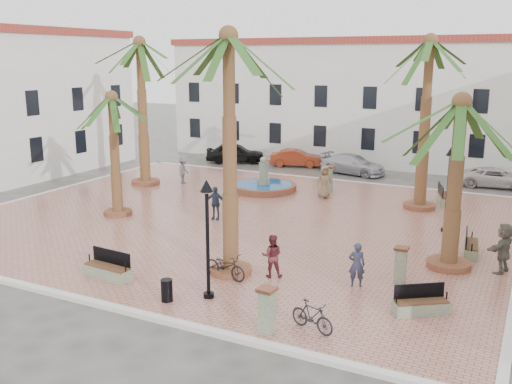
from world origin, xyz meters
TOP-DOWN VIEW (x-y plane):
  - ground at (0.00, 0.00)m, footprint 120.00×120.00m
  - plaza at (0.00, 0.00)m, footprint 26.00×22.00m
  - kerb_n at (0.00, 11.00)m, footprint 26.30×0.30m
  - kerb_s at (0.00, -11.00)m, footprint 26.30×0.30m
  - kerb_w at (-13.00, 0.00)m, footprint 0.30×22.30m
  - building_north at (-0.00, 19.99)m, footprint 30.40×7.40m
  - fountain at (-1.57, 6.10)m, footprint 4.00×4.00m
  - palm_nw at (-9.06, 4.28)m, footprint 5.76×5.76m
  - palm_sw at (-5.84, -2.22)m, footprint 4.69×4.69m
  - palm_s at (3.34, -6.72)m, footprint 5.06×5.06m
  - palm_e at (10.54, -2.44)m, footprint 5.42×5.42m
  - palm_ne at (7.76, 6.01)m, footprint 5.43×5.43m
  - bench_s at (-0.43, -9.20)m, footprint 1.97×0.74m
  - bench_se at (10.40, -7.08)m, footprint 1.75×1.45m
  - bench_e at (11.11, -0.45)m, footprint 0.75×1.87m
  - bench_ne at (8.76, 7.78)m, footprint 1.16×2.08m
  - lamppost_s at (3.77, -9.02)m, footprint 0.44×0.44m
  - lamppost_e at (9.66, 2.33)m, footprint 0.43×0.43m
  - bollard_se at (6.60, -10.40)m, footprint 0.53×0.53m
  - bollard_n at (2.04, 7.59)m, footprint 0.58×0.58m
  - bollard_e at (9.22, -4.80)m, footprint 0.50×0.50m
  - litter_bin at (2.69, -9.90)m, footprint 0.39×0.39m
  - cyclist_a at (7.91, -5.84)m, footprint 0.68×0.56m
  - bicycle_a at (3.42, -7.29)m, footprint 1.90×0.93m
  - cyclist_b at (4.87, -6.36)m, footprint 0.96×0.88m
  - bicycle_b at (7.76, -9.71)m, footprint 1.59×0.87m
  - pedestrian_fountain_a at (2.41, 5.89)m, footprint 1.10×1.03m
  - pedestrian_fountain_b at (-0.93, -0.69)m, footprint 1.03×0.58m
  - pedestrian_north at (-6.99, 5.56)m, footprint 0.82×1.20m
  - pedestrian_east at (12.40, -2.09)m, footprint 1.11×1.87m
  - car_black at (-8.05, 14.30)m, footprint 4.84×3.49m
  - car_red at (-3.16, 14.96)m, footprint 4.11×2.42m
  - car_silver at (1.53, 14.13)m, footprint 5.00×2.84m
  - car_white at (10.95, 14.17)m, footprint 4.60×2.56m

SIDE VIEW (x-z plane):
  - ground at x=0.00m, z-range 0.00..0.00m
  - plaza at x=0.00m, z-range 0.00..0.15m
  - kerb_n at x=0.00m, z-range 0.00..0.16m
  - kerb_s at x=0.00m, z-range 0.00..0.16m
  - kerb_w at x=-13.00m, z-range 0.00..0.16m
  - bench_se at x=10.40m, z-range -0.05..0.88m
  - bench_e at x=11.11m, z-range -0.06..0.90m
  - fountain at x=-1.57m, z-range -0.60..1.47m
  - bench_s at x=-0.43m, z-range -0.07..0.95m
  - bench_ne at x=8.76m, z-range -0.08..0.97m
  - litter_bin at x=2.69m, z-range 0.15..0.91m
  - car_white at x=10.95m, z-range 0.00..1.22m
  - bicycle_b at x=7.76m, z-range 0.15..1.07m
  - bicycle_a at x=3.42m, z-range 0.15..1.11m
  - car_red at x=-3.16m, z-range 0.00..1.28m
  - car_silver at x=1.53m, z-range 0.00..1.37m
  - car_black at x=-8.05m, z-range 0.00..1.53m
  - bollard_e at x=9.22m, z-range 0.17..1.50m
  - bollard_se at x=6.60m, z-range 0.17..1.56m
  - bollard_n at x=2.04m, z-range 0.18..1.73m
  - cyclist_b at x=4.87m, z-range 0.15..1.76m
  - cyclist_a at x=7.91m, z-range 0.15..1.76m
  - pedestrian_fountain_b at x=-0.93m, z-range 0.15..1.81m
  - pedestrian_north at x=-6.99m, z-range 0.15..1.85m
  - pedestrian_fountain_a at x=2.41m, z-range 0.15..2.04m
  - pedestrian_east at x=12.40m, z-range 0.15..2.07m
  - lamppost_e at x=9.66m, z-range 0.85..4.81m
  - lamppost_s at x=3.77m, z-range 0.87..4.93m
  - building_north at x=0.00m, z-range 0.02..9.52m
  - palm_sw at x=-5.84m, z-range 2.24..8.55m
  - palm_e at x=10.54m, z-range 2.28..8.97m
  - palm_s at x=3.34m, z-range 3.38..12.33m
  - palm_ne at x=7.76m, z-range 3.38..12.46m
  - palm_nw at x=-9.06m, z-range 3.37..12.54m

